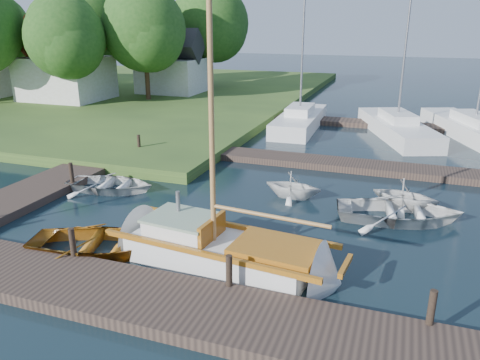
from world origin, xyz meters
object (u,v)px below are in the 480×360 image
(marina_boat_3, at_px, (474,129))
(tree_3, at_px, (144,28))
(mooring_post_3, at_px, (432,307))
(marina_boat_0, at_px, (300,119))
(tree_4, at_px, (87,20))
(tender_c, at_px, (400,209))
(mooring_post_4, at_px, (71,173))
(tender_a, at_px, (110,182))
(marina_boat_2, at_px, (397,126))
(tree_2, at_px, (66,37))
(tree_5, at_px, (0,31))
(mooring_post_5, at_px, (139,143))
(house_a, at_px, (65,67))
(mooring_post_1, at_px, (73,242))
(house_c, at_px, (171,67))
(sailboat, at_px, (226,253))
(dinghy, at_px, (98,239))
(tree_7, at_px, (211,22))
(mooring_post_2, at_px, (229,271))
(tender_d, at_px, (406,193))

(marina_boat_3, relative_size, tree_3, 1.50)
(mooring_post_3, relative_size, marina_boat_0, 0.08)
(marina_boat_3, distance_m, tree_4, 32.25)
(marina_boat_0, xyz_separation_m, marina_boat_3, (9.85, 0.56, 0.01))
(tender_c, relative_size, marina_boat_0, 0.39)
(marina_boat_0, relative_size, marina_boat_3, 0.79)
(mooring_post_4, height_order, tender_a, mooring_post_4)
(marina_boat_2, distance_m, tree_2, 23.17)
(tree_3, bearing_deg, tree_5, 172.88)
(mooring_post_5, bearing_deg, house_a, 139.76)
(mooring_post_1, bearing_deg, mooring_post_4, 128.66)
(mooring_post_5, xyz_separation_m, tree_4, (-15.00, 17.05, 5.67))
(mooring_post_5, bearing_deg, tree_3, 118.20)
(tree_3, bearing_deg, house_c, 90.03)
(sailboat, relative_size, tree_3, 1.12)
(dinghy, bearing_deg, sailboat, -96.34)
(mooring_post_3, relative_size, tree_3, 0.09)
(tree_3, height_order, tree_7, tree_7)
(mooring_post_3, relative_size, house_c, 0.15)
(sailboat, distance_m, house_c, 29.68)
(mooring_post_1, distance_m, tree_3, 26.05)
(tender_c, xyz_separation_m, tree_4, (-27.22, 20.92, 5.95))
(tender_c, height_order, house_c, house_c)
(marina_boat_2, relative_size, tree_5, 1.31)
(tree_3, distance_m, tree_4, 8.96)
(tree_2, bearing_deg, house_a, 135.75)
(mooring_post_5, distance_m, tree_4, 23.40)
(mooring_post_3, distance_m, tree_2, 30.98)
(dinghy, relative_size, marina_boat_2, 0.37)
(mooring_post_2, relative_size, sailboat, 0.08)
(tree_2, xyz_separation_m, tree_4, (-4.00, 8.00, 1.12))
(marina_boat_2, bearing_deg, mooring_post_4, 118.82)
(marina_boat_3, relative_size, tree_5, 1.62)
(marina_boat_2, distance_m, tree_3, 19.87)
(mooring_post_1, bearing_deg, tender_c, 36.71)
(marina_boat_2, height_order, tree_7, marina_boat_2)
(mooring_post_4, bearing_deg, tree_4, 124.22)
(mooring_post_4, height_order, marina_boat_2, marina_boat_2)
(dinghy, bearing_deg, mooring_post_5, 9.92)
(tender_d, xyz_separation_m, marina_boat_2, (-0.67, 11.52, -0.03))
(mooring_post_2, height_order, house_c, house_c)
(mooring_post_4, relative_size, mooring_post_5, 1.00)
(house_a, bearing_deg, tree_5, 157.95)
(marina_boat_2, relative_size, house_a, 1.68)
(mooring_post_2, bearing_deg, sailboat, 114.07)
(marina_boat_2, bearing_deg, tender_d, 162.42)
(tree_5, bearing_deg, sailboat, -37.45)
(mooring_post_2, distance_m, tender_a, 8.89)
(mooring_post_2, relative_size, tree_5, 0.10)
(mooring_post_2, distance_m, mooring_post_3, 4.50)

